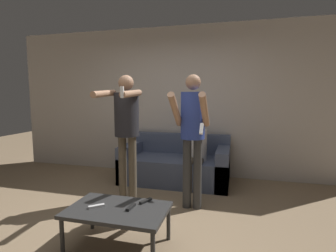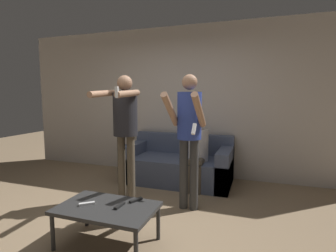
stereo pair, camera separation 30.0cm
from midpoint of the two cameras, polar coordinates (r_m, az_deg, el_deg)
name	(u,v)px [view 2 (the right image)]	position (r m, az deg, el deg)	size (l,w,h in m)	color
ground_plane	(123,226)	(3.17, -7.01, -20.92)	(14.00, 14.00, 0.00)	#937A5B
wall_back	(179,102)	(4.86, 4.24, 5.32)	(6.40, 0.06, 2.70)	beige
couch	(178,166)	(4.52, 4.11, -8.59)	(1.79, 0.88, 0.78)	#4C5670
person_standing_left	(125,122)	(3.59, -7.04, 0.80)	(0.45, 0.71, 1.73)	brown
person_standing_right	(189,127)	(3.29, 7.17, -0.28)	(0.42, 0.66, 1.72)	#383838
person_seated	(198,149)	(4.17, 8.52, -4.89)	(0.31, 0.53, 1.15)	brown
coffee_table	(107,210)	(2.71, -9.95, -17.63)	(0.95, 0.59, 0.39)	#2D2D2D
remote_near	(87,204)	(2.76, -14.19, -16.14)	(0.14, 0.12, 0.02)	white
remote_mid	(120,206)	(2.66, -7.20, -16.87)	(0.05, 0.15, 0.02)	black
remote_far	(136,200)	(2.77, -3.83, -15.84)	(0.10, 0.15, 0.02)	black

